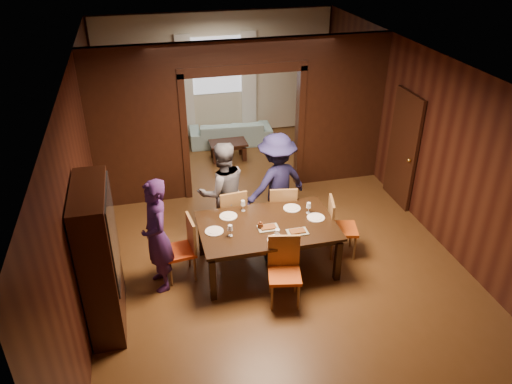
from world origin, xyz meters
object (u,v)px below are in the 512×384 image
object	(u,v)px
person_navy	(277,183)
sofa	(231,132)
hutch	(100,259)
chair_near	(285,273)
chair_right	(343,227)
person_grey	(223,192)
chair_far_l	(230,213)
chair_far_r	(282,209)
chair_left	(179,249)
person_purple	(157,236)
dining_table	(267,246)
coffee_table	(228,151)

from	to	relation	value
person_navy	sofa	distance (m)	3.78
hutch	chair_near	bearing A→B (deg)	-5.12
chair_right	hutch	distance (m)	3.67
person_grey	chair_far_l	size ratio (longest dim) A/B	1.76
chair_right	chair_far_l	world-z (taller)	same
chair_far_r	chair_left	bearing A→B (deg)	31.68
person_purple	chair_near	world-z (taller)	person_purple
person_grey	chair_right	world-z (taller)	person_grey
person_grey	sofa	bearing A→B (deg)	-111.23
dining_table	coffee_table	size ratio (longest dim) A/B	2.51
person_navy	sofa	size ratio (longest dim) A/B	0.92
dining_table	chair_right	distance (m)	1.24
person_purple	chair_far_r	xyz separation A→B (m)	(2.07, 0.86, -0.37)
person_navy	sofa	bearing A→B (deg)	-108.32
person_navy	sofa	world-z (taller)	person_navy
dining_table	chair_left	distance (m)	1.32
chair_far_r	chair_near	distance (m)	1.68
person_purple	chair_far_l	xyz separation A→B (m)	(1.22, 0.93, -0.37)
chair_right	chair_far_r	bearing A→B (deg)	59.95
person_grey	hutch	bearing A→B (deg)	32.06
person_purple	sofa	bearing A→B (deg)	146.63
chair_far_r	person_purple	bearing A→B (deg)	31.91
coffee_table	chair_near	bearing A→B (deg)	-91.51
chair_right	person_navy	bearing A→B (deg)	54.12
chair_left	chair_far_l	xyz separation A→B (m)	(0.93, 0.80, 0.00)
person_purple	person_grey	xyz separation A→B (m)	(1.12, 1.02, -0.00)
dining_table	chair_right	size ratio (longest dim) A/B	2.07
person_grey	chair_far_r	size ratio (longest dim) A/B	1.76
person_purple	person_navy	distance (m)	2.29
person_grey	hutch	world-z (taller)	hutch
sofa	hutch	bearing A→B (deg)	67.10
chair_far_l	coffee_table	bearing A→B (deg)	-105.70
sofa	coffee_table	size ratio (longest dim) A/B	2.36
person_purple	chair_left	size ratio (longest dim) A/B	1.77
chair_far_l	chair_right	bearing A→B (deg)	147.65
chair_left	chair_far_r	distance (m)	1.92
coffee_table	chair_far_l	xyz separation A→B (m)	(-0.54, -3.03, 0.28)
chair_far_r	hutch	size ratio (longest dim) A/B	0.48
chair_far_l	chair_near	world-z (taller)	same
person_navy	chair_right	bearing A→B (deg)	111.25
person_navy	chair_near	xyz separation A→B (m)	(-0.40, -1.83, -0.38)
chair_right	chair_far_l	distance (m)	1.82
coffee_table	chair_left	distance (m)	4.11
coffee_table	chair_far_r	distance (m)	3.13
hutch	dining_table	bearing A→B (deg)	14.56
person_purple	hutch	distance (m)	0.92
sofa	chair_far_r	distance (m)	3.95
person_purple	person_navy	world-z (taller)	person_navy
chair_left	chair_far_r	xyz separation A→B (m)	(1.77, 0.73, 0.00)
coffee_table	hutch	distance (m)	5.21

